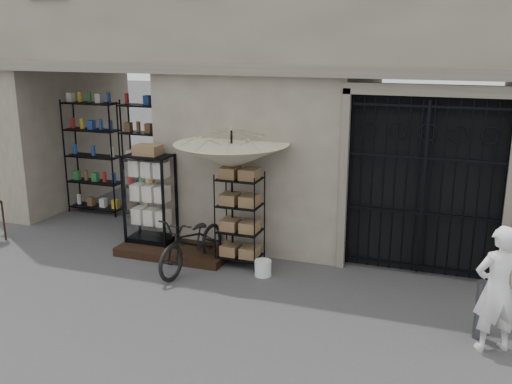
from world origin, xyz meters
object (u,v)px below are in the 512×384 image
at_px(wire_rack, 240,221).
at_px(steel_bollard, 481,310).
at_px(bicycle, 194,268).
at_px(white_bucket, 263,268).
at_px(market_umbrella, 232,149).
at_px(shopkeeper, 490,349).
at_px(display_cabinet, 150,203).

height_order(wire_rack, steel_bollard, wire_rack).
xyz_separation_m(wire_rack, bicycle, (-0.67, -0.44, -0.79)).
xyz_separation_m(wire_rack, white_bucket, (0.53, -0.33, -0.66)).
bearing_deg(steel_bollard, market_umbrella, 160.83).
distance_m(bicycle, shopkeeper, 4.74).
distance_m(wire_rack, shopkeeper, 4.30).
relative_size(market_umbrella, white_bucket, 10.09).
relative_size(display_cabinet, market_umbrella, 0.63).
height_order(wire_rack, market_umbrella, market_umbrella).
height_order(steel_bollard, shopkeeper, steel_bollard).
bearing_deg(shopkeeper, market_umbrella, -48.01).
relative_size(market_umbrella, shopkeeper, 1.70).
relative_size(steel_bollard, shopkeeper, 0.49).
distance_m(display_cabinet, steel_bollard, 5.81).
distance_m(market_umbrella, steel_bollard, 4.51).
xyz_separation_m(display_cabinet, market_umbrella, (1.63, -0.06, 1.10)).
distance_m(display_cabinet, shopkeeper, 6.06).
bearing_deg(steel_bollard, shopkeeper, -58.87).
bearing_deg(bicycle, white_bucket, 13.80).
bearing_deg(white_bucket, steel_bollard, -16.24).
xyz_separation_m(display_cabinet, bicycle, (1.13, -0.60, -0.87)).
bearing_deg(shopkeeper, display_cabinet, -42.83).
xyz_separation_m(bicycle, steel_bollard, (4.48, -0.84, 0.39)).
distance_m(white_bucket, bicycle, 1.21).
bearing_deg(market_umbrella, wire_rack, -29.73).
bearing_deg(bicycle, market_umbrella, 56.30).
bearing_deg(display_cabinet, market_umbrella, -26.28).
distance_m(wire_rack, bicycle, 1.12).
bearing_deg(white_bucket, wire_rack, 148.11).
height_order(display_cabinet, bicycle, display_cabinet).
bearing_deg(wire_rack, bicycle, -145.76).
xyz_separation_m(market_umbrella, shopkeeper, (4.13, -1.62, -1.98)).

